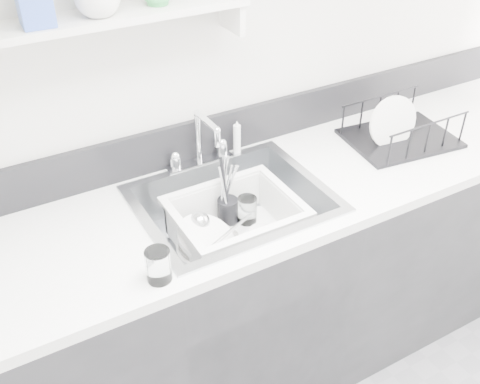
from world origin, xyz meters
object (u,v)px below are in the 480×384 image
wash_tub (236,224)px  counter_run (234,296)px  sink (233,220)px  dish_rack (402,124)px

wash_tub → counter_run: bearing=79.4°
wash_tub → sink: bearing=79.4°
counter_run → wash_tub: counter_run is taller
counter_run → dish_rack: dish_rack is taller
counter_run → wash_tub: size_ratio=7.57×
sink → dish_rack: bearing=1.9°
sink → wash_tub: (-0.01, -0.03, 0.00)m
counter_run → sink: (0.00, 0.00, 0.37)m
dish_rack → sink: bearing=-171.1°
counter_run → wash_tub: (-0.01, -0.03, 0.37)m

